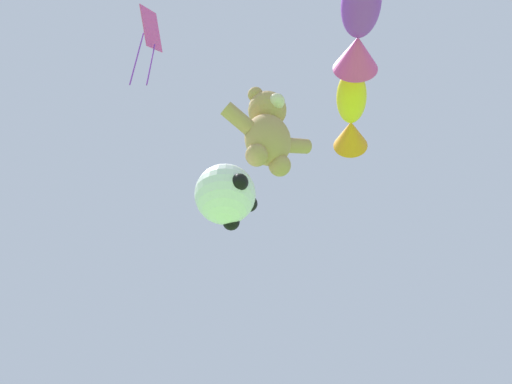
{
  "coord_description": "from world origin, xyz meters",
  "views": [
    {
      "loc": [
        -3.91,
        -1.7,
        1.03
      ],
      "look_at": [
        0.21,
        4.75,
        7.31
      ],
      "focal_mm": 35.0,
      "sensor_mm": 36.0,
      "label": 1
    }
  ],
  "objects_px": {
    "soccer_ball_kite": "(226,195)",
    "teddy_bear_kite": "(268,130)",
    "fish_kite_goldfin": "(351,116)",
    "diamond_kite": "(150,33)",
    "fish_kite_violet": "(359,30)"
  },
  "relations": [
    {
      "from": "fish_kite_goldfin",
      "to": "diamond_kite",
      "type": "height_order",
      "value": "diamond_kite"
    },
    {
      "from": "fish_kite_violet",
      "to": "diamond_kite",
      "type": "height_order",
      "value": "diamond_kite"
    },
    {
      "from": "soccer_ball_kite",
      "to": "fish_kite_violet",
      "type": "relative_size",
      "value": 0.5
    },
    {
      "from": "soccer_ball_kite",
      "to": "fish_kite_violet",
      "type": "bearing_deg",
      "value": -52.64
    },
    {
      "from": "teddy_bear_kite",
      "to": "fish_kite_goldfin",
      "type": "height_order",
      "value": "fish_kite_goldfin"
    },
    {
      "from": "teddy_bear_kite",
      "to": "fish_kite_goldfin",
      "type": "relative_size",
      "value": 0.89
    },
    {
      "from": "teddy_bear_kite",
      "to": "soccer_ball_kite",
      "type": "height_order",
      "value": "teddy_bear_kite"
    },
    {
      "from": "teddy_bear_kite",
      "to": "diamond_kite",
      "type": "height_order",
      "value": "diamond_kite"
    },
    {
      "from": "soccer_ball_kite",
      "to": "teddy_bear_kite",
      "type": "bearing_deg",
      "value": -18.97
    },
    {
      "from": "teddy_bear_kite",
      "to": "soccer_ball_kite",
      "type": "xyz_separation_m",
      "value": [
        -0.76,
        0.26,
        -1.86
      ]
    },
    {
      "from": "soccer_ball_kite",
      "to": "diamond_kite",
      "type": "distance_m",
      "value": 4.74
    },
    {
      "from": "teddy_bear_kite",
      "to": "diamond_kite",
      "type": "bearing_deg",
      "value": 161.13
    },
    {
      "from": "fish_kite_goldfin",
      "to": "diamond_kite",
      "type": "xyz_separation_m",
      "value": [
        -5.22,
        0.78,
        0.39
      ]
    },
    {
      "from": "fish_kite_violet",
      "to": "fish_kite_goldfin",
      "type": "bearing_deg",
      "value": 51.71
    },
    {
      "from": "fish_kite_goldfin",
      "to": "fish_kite_violet",
      "type": "height_order",
      "value": "fish_kite_goldfin"
    }
  ]
}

